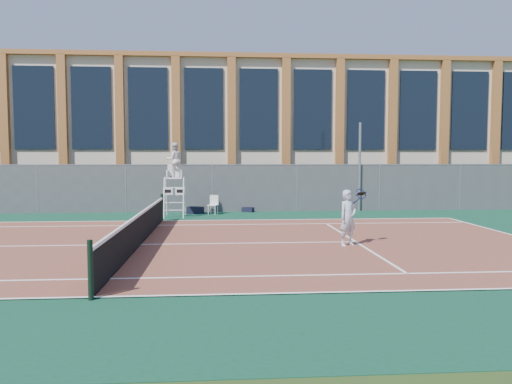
{
  "coord_description": "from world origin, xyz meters",
  "views": [
    {
      "loc": [
        2.31,
        -14.6,
        2.57
      ],
      "look_at": [
        3.61,
        3.0,
        1.34
      ],
      "focal_mm": 35.0,
      "sensor_mm": 36.0,
      "label": 1
    }
  ],
  "objects": [
    {
      "name": "fence",
      "position": [
        0.0,
        8.8,
        1.1
      ],
      "size": [
        40.0,
        0.06,
        2.2
      ],
      "primitive_type": null,
      "color": "#595E60",
      "rests_on": "ground"
    },
    {
      "name": "apron",
      "position": [
        0.0,
        1.0,
        0.01
      ],
      "size": [
        36.0,
        20.0,
        0.01
      ],
      "primitive_type": "cube",
      "color": "#0D3D22",
      "rests_on": "ground"
    },
    {
      "name": "sports_bag_far",
      "position": [
        3.65,
        8.6,
        0.12
      ],
      "size": [
        0.59,
        0.49,
        0.22
      ],
      "primitive_type": "cube",
      "rotation": [
        0.0,
        0.0,
        -0.55
      ],
      "color": "black",
      "rests_on": "apron"
    },
    {
      "name": "tennis_net",
      "position": [
        0.0,
        0.0,
        0.54
      ],
      "size": [
        0.1,
        11.3,
        1.1
      ],
      "color": "black",
      "rests_on": "ground"
    },
    {
      "name": "ground",
      "position": [
        0.0,
        0.0,
        0.0
      ],
      "size": [
        120.0,
        120.0,
        0.0
      ],
      "primitive_type": "plane",
      "color": "#233814"
    },
    {
      "name": "building",
      "position": [
        0.0,
        17.95,
        4.15
      ],
      "size": [
        45.0,
        10.6,
        8.22
      ],
      "color": "beige",
      "rests_on": "ground"
    },
    {
      "name": "tennis_player",
      "position": [
        6.0,
        -0.61,
        0.84
      ],
      "size": [
        0.97,
        0.74,
        1.63
      ],
      "color": "#AFC2D2",
      "rests_on": "tennis_court"
    },
    {
      "name": "sports_bag_near",
      "position": [
        1.22,
        8.04,
        0.17
      ],
      "size": [
        0.8,
        0.45,
        0.32
      ],
      "primitive_type": "cube",
      "rotation": [
        0.0,
        0.0,
        -0.21
      ],
      "color": "black",
      "rests_on": "apron"
    },
    {
      "name": "umpire_chair",
      "position": [
        0.39,
        7.04,
        2.36
      ],
      "size": [
        0.9,
        1.39,
        3.24
      ],
      "color": "white",
      "rests_on": "ground"
    },
    {
      "name": "plastic_chair",
      "position": [
        2.05,
        7.81,
        0.51
      ],
      "size": [
        0.51,
        0.51,
        0.86
      ],
      "color": "silver",
      "rests_on": "apron"
    },
    {
      "name": "steel_pole",
      "position": [
        8.98,
        8.7,
        2.1
      ],
      "size": [
        0.12,
        0.12,
        4.21
      ],
      "primitive_type": "cylinder",
      "color": "#9EA0A5",
      "rests_on": "ground"
    },
    {
      "name": "hedge",
      "position": [
        0.0,
        10.0,
        1.1
      ],
      "size": [
        40.0,
        1.4,
        2.2
      ],
      "primitive_type": "cube",
      "color": "black",
      "rests_on": "ground"
    },
    {
      "name": "tennis_court",
      "position": [
        0.0,
        0.0,
        0.02
      ],
      "size": [
        23.77,
        10.97,
        0.02
      ],
      "primitive_type": "cube",
      "color": "brown",
      "rests_on": "apron"
    }
  ]
}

